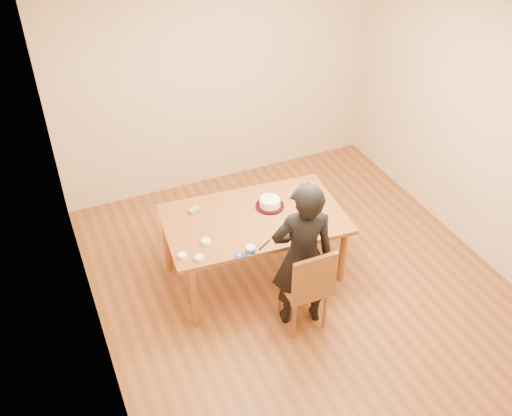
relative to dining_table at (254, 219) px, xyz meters
name	(u,v)px	position (x,y,z in m)	size (l,w,h in m)	color
room_shell	(292,158)	(0.38, -0.03, 0.62)	(4.00, 4.50, 2.70)	brown
dining_table	(254,219)	(0.00, 0.00, 0.00)	(1.75, 1.04, 0.04)	brown
dining_chair	(303,286)	(0.15, -0.78, -0.28)	(0.37, 0.37, 0.04)	brown
cake_plate	(270,206)	(0.22, 0.09, 0.03)	(0.29, 0.29, 0.02)	#CB0D41
cake	(270,202)	(0.22, 0.09, 0.08)	(0.21, 0.21, 0.07)	white
frosting_dome	(270,199)	(0.22, 0.09, 0.12)	(0.21, 0.21, 0.03)	white
frosting_tub	(251,250)	(-0.24, -0.47, 0.06)	(0.08, 0.08, 0.08)	white
frosting_lid	(239,256)	(-0.35, -0.46, 0.03)	(0.09, 0.09, 0.01)	#1A34AD
frosting_dollop	(239,254)	(-0.35, -0.46, 0.04)	(0.04, 0.04, 0.02)	white
ramekin_green	(199,258)	(-0.69, -0.37, 0.04)	(0.08, 0.08, 0.04)	white
ramekin_yellow	(206,242)	(-0.56, -0.19, 0.04)	(0.09, 0.09, 0.04)	white
ramekin_multi	(183,256)	(-0.82, -0.28, 0.04)	(0.08, 0.08, 0.04)	white
candy_box_pink	(195,211)	(-0.50, 0.32, 0.03)	(0.13, 0.06, 0.02)	#E636A9
candy_box_green	(194,209)	(-0.50, 0.32, 0.05)	(0.12, 0.06, 0.02)	#1B922B
spatula	(264,245)	(-0.08, -0.42, 0.03)	(0.17, 0.02, 0.01)	black
person	(302,256)	(0.15, -0.73, 0.05)	(0.57, 0.37, 1.56)	black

